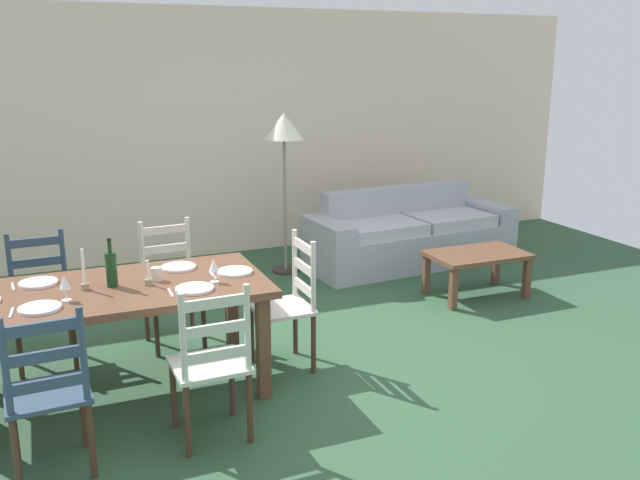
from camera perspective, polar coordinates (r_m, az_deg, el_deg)
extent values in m
cube|color=#2F5337|center=(4.98, -1.17, -10.83)|extent=(9.60, 9.60, 0.02)
cube|color=beige|center=(7.70, -10.37, 8.62)|extent=(9.60, 0.16, 2.70)
cube|color=brown|center=(4.53, -16.66, -4.08)|extent=(1.90, 0.96, 0.05)
cube|color=brown|center=(4.47, -4.74, -8.89)|extent=(0.08, 0.08, 0.70)
cube|color=brown|center=(5.15, -7.38, -5.71)|extent=(0.08, 0.08, 0.70)
cube|color=#31455C|center=(3.94, -21.78, -11.83)|extent=(0.44, 0.42, 0.03)
cylinder|color=#4A2F20|center=(4.19, -24.18, -13.95)|extent=(0.04, 0.04, 0.43)
cylinder|color=#4A2F20|center=(4.20, -19.15, -13.36)|extent=(0.04, 0.04, 0.43)
cylinder|color=#4A2F20|center=(3.89, -23.98, -16.24)|extent=(0.04, 0.04, 0.43)
cylinder|color=#4A2F20|center=(3.90, -18.52, -15.59)|extent=(0.04, 0.04, 0.43)
cylinder|color=#31455C|center=(3.67, -24.79, -9.59)|extent=(0.04, 0.04, 0.50)
cylinder|color=#31455C|center=(3.68, -19.14, -8.94)|extent=(0.04, 0.04, 0.50)
cube|color=#31455C|center=(3.73, -21.76, -11.11)|extent=(0.38, 0.04, 0.06)
cube|color=#31455C|center=(3.67, -21.99, -8.99)|extent=(0.38, 0.04, 0.06)
cube|color=#31455C|center=(3.61, -22.22, -6.80)|extent=(0.38, 0.04, 0.06)
cube|color=beige|center=(4.04, -9.22, -10.23)|extent=(0.43, 0.41, 0.03)
cylinder|color=#4A2F20|center=(4.25, -12.11, -12.49)|extent=(0.04, 0.04, 0.43)
cylinder|color=#4A2F20|center=(4.33, -7.36, -11.75)|extent=(0.04, 0.04, 0.43)
cylinder|color=#4A2F20|center=(3.96, -10.99, -14.61)|extent=(0.04, 0.04, 0.43)
cylinder|color=#4A2F20|center=(4.04, -5.88, -13.75)|extent=(0.04, 0.04, 0.43)
cylinder|color=beige|center=(3.74, -11.35, -8.01)|extent=(0.04, 0.04, 0.50)
cylinder|color=beige|center=(3.83, -6.07, -7.25)|extent=(0.04, 0.04, 0.50)
cube|color=beige|center=(3.83, -8.61, -9.43)|extent=(0.38, 0.04, 0.06)
cube|color=beige|center=(3.77, -8.69, -7.35)|extent=(0.38, 0.04, 0.06)
cube|color=beige|center=(3.72, -8.78, -5.21)|extent=(0.38, 0.04, 0.06)
cube|color=#2D4055|center=(5.26, -22.15, -5.16)|extent=(0.43, 0.41, 0.03)
cylinder|color=#4A2F20|center=(5.18, -19.80, -7.93)|extent=(0.04, 0.04, 0.43)
cylinder|color=#4A2F20|center=(5.18, -23.80, -8.37)|extent=(0.04, 0.04, 0.43)
cylinder|color=#4A2F20|center=(5.50, -20.13, -6.65)|extent=(0.04, 0.04, 0.43)
cylinder|color=#4A2F20|center=(5.49, -23.89, -7.06)|extent=(0.04, 0.04, 0.43)
cylinder|color=#2D4055|center=(5.35, -20.59, -1.72)|extent=(0.04, 0.04, 0.50)
cylinder|color=#2D4055|center=(5.34, -24.43, -2.13)|extent=(0.04, 0.04, 0.50)
cube|color=#2D4055|center=(5.38, -22.38, -3.25)|extent=(0.38, 0.04, 0.06)
cube|color=#2D4055|center=(5.34, -22.53, -1.72)|extent=(0.38, 0.04, 0.06)
cube|color=#2D4055|center=(5.30, -22.69, -0.16)|extent=(0.38, 0.04, 0.06)
cube|color=beige|center=(5.34, -12.16, -4.06)|extent=(0.44, 0.43, 0.03)
cylinder|color=#4A2F20|center=(5.31, -9.67, -6.70)|extent=(0.04, 0.04, 0.43)
cylinder|color=#4A2F20|center=(5.23, -13.47, -7.25)|extent=(0.04, 0.04, 0.43)
cylinder|color=#4A2F20|center=(5.61, -10.68, -5.54)|extent=(0.04, 0.04, 0.43)
cylinder|color=#4A2F20|center=(5.54, -14.28, -6.04)|extent=(0.04, 0.04, 0.43)
cylinder|color=beige|center=(5.47, -10.92, -0.69)|extent=(0.04, 0.04, 0.50)
cylinder|color=beige|center=(5.39, -14.61, -1.13)|extent=(0.04, 0.04, 0.50)
cube|color=beige|center=(5.46, -12.67, -2.22)|extent=(0.38, 0.05, 0.06)
cube|color=beige|center=(5.42, -12.76, -0.70)|extent=(0.38, 0.05, 0.06)
cube|color=beige|center=(5.38, -12.85, 0.84)|extent=(0.38, 0.05, 0.06)
cube|color=beige|center=(4.85, -3.23, -5.69)|extent=(0.40, 0.42, 0.03)
cylinder|color=#4A2F20|center=(4.73, -4.41, -9.28)|extent=(0.04, 0.04, 0.43)
cylinder|color=#4A2F20|center=(5.04, -5.72, -7.73)|extent=(0.04, 0.04, 0.43)
cylinder|color=#4A2F20|center=(4.83, -0.55, -8.67)|extent=(0.04, 0.04, 0.43)
cylinder|color=#4A2F20|center=(5.14, -2.07, -7.20)|extent=(0.04, 0.04, 0.43)
cylinder|color=beige|center=(4.66, -0.56, -3.11)|extent=(0.04, 0.04, 0.50)
cylinder|color=beige|center=(4.98, -2.13, -1.94)|extent=(0.04, 0.04, 0.50)
cube|color=beige|center=(4.86, -1.36, -3.97)|extent=(0.02, 0.38, 0.06)
cube|color=beige|center=(4.81, -1.37, -2.28)|extent=(0.02, 0.38, 0.06)
cube|color=beige|center=(4.77, -1.38, -0.55)|extent=(0.02, 0.38, 0.06)
cylinder|color=white|center=(4.27, -22.34, -5.27)|extent=(0.24, 0.24, 0.02)
cube|color=silver|center=(4.27, -24.34, -5.54)|extent=(0.03, 0.17, 0.01)
cylinder|color=white|center=(4.35, -10.42, -4.01)|extent=(0.24, 0.24, 0.02)
cube|color=silver|center=(4.32, -12.36, -4.30)|extent=(0.02, 0.17, 0.01)
cylinder|color=white|center=(4.74, -22.44, -3.32)|extent=(0.24, 0.24, 0.02)
cube|color=silver|center=(4.75, -24.24, -3.56)|extent=(0.03, 0.17, 0.01)
cylinder|color=white|center=(4.82, -11.72, -2.22)|extent=(0.24, 0.24, 0.02)
cube|color=silver|center=(4.79, -13.47, -2.48)|extent=(0.02, 0.17, 0.01)
cylinder|color=white|center=(4.65, -7.12, -2.62)|extent=(0.24, 0.24, 0.02)
cube|color=silver|center=(4.62, -8.91, -2.90)|extent=(0.02, 0.17, 0.01)
cylinder|color=#143819|center=(4.51, -17.00, -2.39)|extent=(0.07, 0.07, 0.22)
cylinder|color=#143819|center=(4.47, -17.15, -0.55)|extent=(0.02, 0.02, 0.08)
cylinder|color=black|center=(4.46, -17.19, 0.05)|extent=(0.03, 0.03, 0.02)
cylinder|color=white|center=(4.36, -20.39, -4.73)|extent=(0.06, 0.06, 0.01)
cylinder|color=white|center=(4.35, -20.44, -4.26)|extent=(0.01, 0.01, 0.07)
cone|color=white|center=(4.33, -20.53, -3.29)|extent=(0.06, 0.06, 0.08)
cylinder|color=white|center=(4.48, -8.80, -3.47)|extent=(0.06, 0.06, 0.01)
cylinder|color=white|center=(4.47, -8.81, -3.00)|extent=(0.01, 0.01, 0.07)
cone|color=white|center=(4.44, -8.85, -2.05)|extent=(0.06, 0.06, 0.08)
cylinder|color=beige|center=(4.57, -13.50, -2.78)|extent=(0.07, 0.07, 0.09)
cylinder|color=#998C66|center=(4.53, -19.00, -3.70)|extent=(0.05, 0.05, 0.04)
cylinder|color=white|center=(4.49, -19.14, -2.10)|extent=(0.02, 0.02, 0.22)
cylinder|color=#998C66|center=(4.50, -14.12, -3.42)|extent=(0.05, 0.05, 0.04)
cylinder|color=white|center=(4.48, -14.19, -2.42)|extent=(0.02, 0.02, 0.12)
cube|color=#A3A7B0|center=(7.45, 7.60, -0.48)|extent=(1.86, 0.94, 0.40)
cube|color=#A3A7B0|center=(7.64, 6.37, 1.49)|extent=(1.81, 0.34, 0.80)
cube|color=#A3A7B0|center=(8.04, 13.61, 1.02)|extent=(0.30, 0.82, 0.58)
cube|color=#A3A7B0|center=(6.91, 0.64, -0.78)|extent=(0.30, 0.82, 0.58)
cube|color=#B6BBC5|center=(7.61, 10.67, 1.73)|extent=(0.91, 0.71, 0.12)
cube|color=#B6BBC5|center=(7.10, 4.91, 1.01)|extent=(0.91, 0.71, 0.12)
cube|color=brown|center=(6.49, 12.98, -1.20)|extent=(0.90, 0.56, 0.04)
cube|color=brown|center=(6.15, 11.06, -4.03)|extent=(0.06, 0.06, 0.38)
cube|color=brown|center=(6.61, 16.87, -3.07)|extent=(0.06, 0.06, 0.38)
cube|color=brown|center=(6.51, 8.84, -2.85)|extent=(0.06, 0.06, 0.38)
cube|color=brown|center=(6.95, 14.48, -2.03)|extent=(0.06, 0.06, 0.38)
cylinder|color=#332D28|center=(7.17, -2.86, -2.52)|extent=(0.28, 0.28, 0.03)
cylinder|color=gray|center=(6.99, -2.93, 2.89)|extent=(0.03, 0.03, 1.35)
cone|color=beige|center=(6.87, -3.02, 9.47)|extent=(0.40, 0.40, 0.26)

